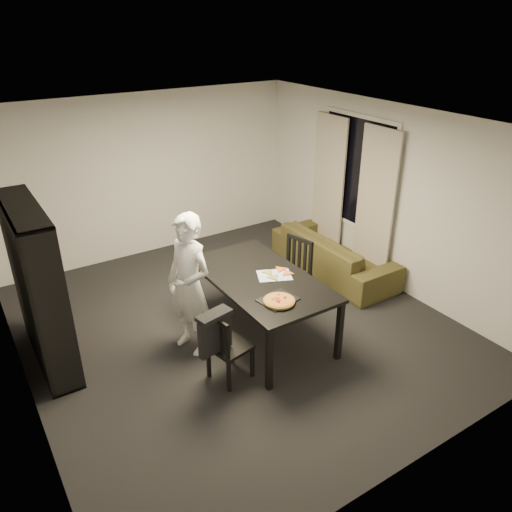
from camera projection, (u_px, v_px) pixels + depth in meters
room at (234, 234)px, 5.91m from camera, size 5.01×5.51×2.61m
window_pane at (357, 172)px, 7.48m from camera, size 0.02×1.40×1.60m
window_frame at (356, 172)px, 7.48m from camera, size 0.03×1.52×1.72m
curtain_left at (375, 206)px, 7.20m from camera, size 0.03×0.70×2.25m
curtain_right at (328, 186)px, 7.99m from camera, size 0.03×0.70×2.25m
bookshelf at (38, 287)px, 5.48m from camera, size 0.35×1.50×1.90m
dining_table at (260, 282)px, 6.02m from camera, size 1.08×1.94×0.81m
chair_left at (224, 343)px, 5.32m from camera, size 0.47×0.47×0.86m
chair_right at (294, 268)px, 6.75m from camera, size 0.54×0.54×0.97m
draped_jacket at (215, 331)px, 5.15m from camera, size 0.41×0.24×0.47m
person at (189, 285)px, 5.70m from camera, size 0.58×0.72×1.73m
baking_tray at (278, 300)px, 5.51m from camera, size 0.45×0.38×0.01m
pepperoni_pizza at (279, 301)px, 5.45m from camera, size 0.35×0.35×0.03m
kitchen_towel at (274, 275)px, 6.02m from camera, size 0.49×0.44×0.01m
pizza_slices at (277, 273)px, 6.05m from camera, size 0.39×0.34×0.01m
sofa at (334, 253)px, 7.69m from camera, size 0.84×2.16×0.63m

